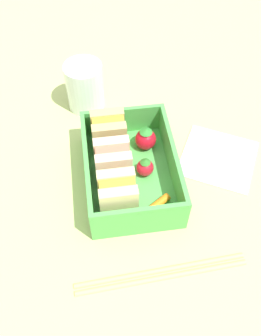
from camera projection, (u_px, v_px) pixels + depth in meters
ground_plane at (130, 183)px, 54.27cm from camera, size 120.00×120.00×2.00cm
bento_tray at (130, 177)px, 52.99cm from camera, size 17.48×12.27×1.20cm
bento_rim at (130, 165)px, 50.68cm from camera, size 17.48×12.27×4.58cm
sandwich_left at (118, 196)px, 46.77cm from camera, size 4.13×4.71×6.09cm
sandwich_center_left at (113, 163)px, 49.87cm from camera, size 4.13×4.71×6.09cm
sandwich_center at (109, 134)px, 52.97cm from camera, size 4.13×4.71×6.09cm
carrot_stick_far_left at (158, 204)px, 49.02cm from camera, size 2.83×3.56×1.03cm
strawberry_far_left at (145, 167)px, 51.59cm from camera, size 2.41×2.41×3.01cm
strawberry_left at (146, 139)px, 54.29cm from camera, size 3.09×3.09×3.69cm
chopstick_pair at (162, 273)px, 44.82cm from camera, size 2.63×21.05×0.70cm
drinking_glass at (85, 86)px, 59.51cm from camera, size 5.97×5.97×7.84cm
folded_napkin at (218, 158)px, 55.59cm from camera, size 14.04×14.11×0.40cm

